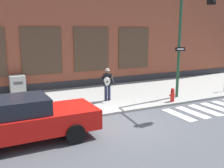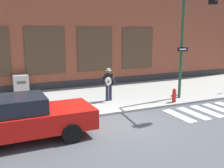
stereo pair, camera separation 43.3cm
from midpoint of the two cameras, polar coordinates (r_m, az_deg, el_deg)
ground_plane at (r=10.53m, az=3.11°, el=-8.71°), size 160.00×160.00×0.00m
sidewalk at (r=14.13m, az=-4.58°, el=-3.24°), size 28.00×5.86×0.10m
building_backdrop at (r=18.39m, az=-10.08°, el=11.86°), size 28.00×4.06×7.65m
crosswalk at (r=13.52m, az=23.25°, el=-5.04°), size 5.20×1.90×0.01m
red_car at (r=9.21m, az=-17.45°, el=-7.15°), size 4.62×2.03×1.53m
busker at (r=13.35m, az=0.20°, el=0.30°), size 0.72×0.59×1.66m
traffic_light at (r=13.53m, az=18.16°, el=11.92°), size 0.69×2.53×5.52m
utility_box at (r=15.72m, az=-18.46°, el=-0.07°), size 0.83×0.68×1.09m
fire_hydrant at (r=13.62m, az=14.27°, el=-2.41°), size 0.38×0.20×0.70m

